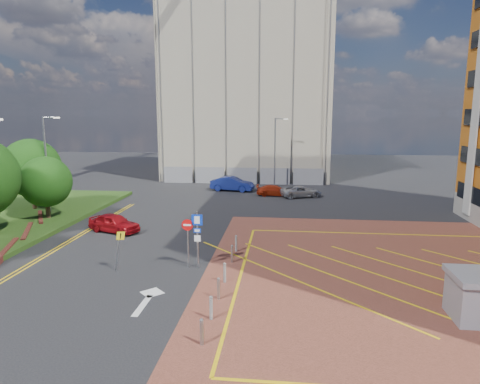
% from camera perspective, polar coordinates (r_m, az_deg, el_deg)
% --- Properties ---
extents(ground, '(140.00, 140.00, 0.00)m').
position_cam_1_polar(ground, '(23.60, -7.33, -10.75)').
color(ground, black).
rests_on(ground, ground).
extents(forecourt, '(26.00, 26.00, 0.02)m').
position_cam_1_polar(forecourt, '(24.59, 27.00, -10.93)').
color(forecourt, brown).
rests_on(forecourt, ground).
extents(retaining_wall, '(6.06, 20.33, 0.40)m').
position_cam_1_polar(retaining_wall, '(30.11, -28.96, -6.89)').
color(retaining_wall, maroon).
rests_on(retaining_wall, ground).
extents(tree_c, '(4.00, 4.00, 4.90)m').
position_cam_1_polar(tree_c, '(36.95, -24.49, 1.25)').
color(tree_c, '#3D2B1C').
rests_on(tree_c, grass_bed).
extents(tree_d, '(5.00, 5.00, 6.08)m').
position_cam_1_polar(tree_d, '(40.95, -26.06, 2.89)').
color(tree_d, '#3D2B1C').
rests_on(tree_d, grass_bed).
extents(lamp_left_far, '(1.53, 0.16, 8.00)m').
position_cam_1_polar(lamp_left_far, '(38.94, -24.33, 3.86)').
color(lamp_left_far, '#9EA0A8').
rests_on(lamp_left_far, grass_bed).
extents(lamp_back, '(1.53, 0.16, 8.00)m').
position_cam_1_polar(lamp_back, '(49.56, 4.77, 5.62)').
color(lamp_back, '#9EA0A8').
rests_on(lamp_back, ground).
extents(sign_cluster, '(1.17, 0.12, 3.20)m').
position_cam_1_polar(sign_cluster, '(23.82, -6.19, -5.56)').
color(sign_cluster, '#9EA0A8').
rests_on(sign_cluster, ground).
extents(warning_sign, '(0.63, 0.39, 2.25)m').
position_cam_1_polar(warning_sign, '(24.25, -15.86, -6.91)').
color(warning_sign, '#9EA0A8').
rests_on(warning_sign, ground).
extents(bollard_row, '(0.14, 11.14, 0.90)m').
position_cam_1_polar(bollard_row, '(21.49, -2.31, -11.50)').
color(bollard_row, '#9EA0A8').
rests_on(bollard_row, forecourt).
extents(construction_building, '(21.20, 19.20, 22.00)m').
position_cam_1_polar(construction_building, '(61.65, 1.26, 12.76)').
color(construction_building, '#A99E8A').
rests_on(construction_building, ground).
extents(construction_fence, '(21.60, 0.06, 2.00)m').
position_cam_1_polar(construction_fence, '(52.09, 1.38, 2.16)').
color(construction_fence, gray).
rests_on(construction_fence, ground).
extents(car_red_left, '(4.26, 2.89, 1.35)m').
position_cam_1_polar(car_red_left, '(32.37, -16.42, -3.98)').
color(car_red_left, '#9E0D14').
rests_on(car_red_left, ground).
extents(car_blue_back, '(4.98, 2.42, 1.57)m').
position_cam_1_polar(car_blue_back, '(47.50, -1.05, 1.10)').
color(car_blue_back, navy).
rests_on(car_blue_back, ground).
extents(car_red_back, '(3.93, 1.69, 1.13)m').
position_cam_1_polar(car_red_back, '(44.86, 4.69, 0.22)').
color(car_red_back, '#9C230D').
rests_on(car_red_back, ground).
extents(car_silver_back, '(4.65, 3.28, 1.18)m').
position_cam_1_polar(car_silver_back, '(44.40, 8.12, 0.08)').
color(car_silver_back, '#9C9CA2').
rests_on(car_silver_back, ground).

